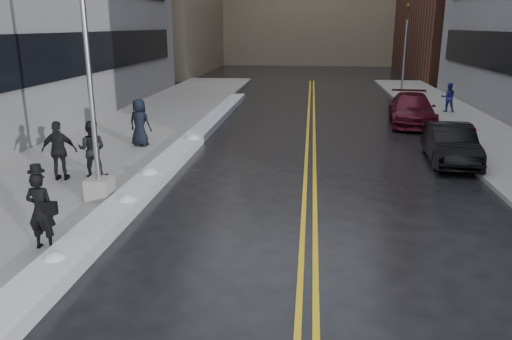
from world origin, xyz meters
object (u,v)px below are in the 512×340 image
(lamppost, at_px, (93,114))
(traffic_signal, at_px, (405,47))
(car_black, at_px, (450,144))
(car_maroon, at_px, (412,109))
(pedestrian_d, at_px, (59,151))
(pedestrian_east, at_px, (448,97))
(pedestrian_fedora, at_px, (41,211))
(fire_hydrant, at_px, (473,135))
(pedestrian_b, at_px, (92,149))
(pedestrian_c, at_px, (140,122))

(lamppost, distance_m, traffic_signal, 24.98)
(car_black, xyz_separation_m, car_maroon, (0.00, 7.38, 0.06))
(traffic_signal, bearing_deg, pedestrian_d, -123.97)
(lamppost, height_order, pedestrian_east, lamppost)
(car_maroon, bearing_deg, pedestrian_fedora, -117.94)
(fire_hydrant, relative_size, pedestrian_d, 0.39)
(traffic_signal, bearing_deg, pedestrian_b, -122.78)
(lamppost, xyz_separation_m, pedestrian_c, (-0.98, 6.34, -1.44))
(fire_hydrant, bearing_deg, pedestrian_fedora, -137.51)
(lamppost, height_order, pedestrian_fedora, lamppost)
(fire_hydrant, distance_m, pedestrian_east, 8.28)
(car_black, bearing_deg, lamppost, -149.34)
(pedestrian_east, bearing_deg, pedestrian_fedora, 57.93)
(traffic_signal, xyz_separation_m, car_maroon, (-1.00, -9.02, -2.65))
(pedestrian_fedora, xyz_separation_m, pedestrian_east, (13.25, 19.37, -0.06))
(pedestrian_east, bearing_deg, lamppost, 52.81)
(lamppost, bearing_deg, car_maroon, 50.23)
(pedestrian_c, bearing_deg, pedestrian_d, 92.37)
(traffic_signal, xyz_separation_m, pedestrian_fedora, (-11.70, -25.18, -2.39))
(pedestrian_east, relative_size, car_maroon, 0.31)
(lamppost, bearing_deg, pedestrian_d, 139.97)
(pedestrian_b, height_order, car_black, pedestrian_b)
(lamppost, distance_m, pedestrian_fedora, 3.52)
(pedestrian_fedora, xyz_separation_m, car_black, (10.70, 8.77, -0.31))
(lamppost, relative_size, pedestrian_c, 4.04)
(fire_hydrant, distance_m, pedestrian_fedora, 16.55)
(pedestrian_b, relative_size, pedestrian_east, 1.14)
(lamppost, distance_m, pedestrian_east, 21.05)
(pedestrian_b, bearing_deg, car_black, -169.27)
(pedestrian_fedora, bearing_deg, pedestrian_c, -81.38)
(traffic_signal, xyz_separation_m, pedestrian_east, (1.55, -5.80, -2.46))
(pedestrian_d, bearing_deg, car_maroon, -146.41)
(pedestrian_b, bearing_deg, traffic_signal, -128.77)
(pedestrian_fedora, distance_m, pedestrian_d, 5.21)
(pedestrian_b, height_order, pedestrian_c, pedestrian_c)
(traffic_signal, bearing_deg, fire_hydrant, -87.95)
(lamppost, height_order, fire_hydrant, lamppost)
(pedestrian_fedora, bearing_deg, pedestrian_east, -122.26)
(pedestrian_c, distance_m, pedestrian_d, 4.81)
(pedestrian_c, xyz_separation_m, car_maroon, (11.78, 6.63, -0.34))
(fire_hydrant, xyz_separation_m, pedestrian_d, (-14.23, -6.38, 0.53))
(car_maroon, bearing_deg, pedestrian_d, -132.69)
(pedestrian_fedora, height_order, pedestrian_b, pedestrian_b)
(traffic_signal, distance_m, pedestrian_fedora, 27.86)
(fire_hydrant, bearing_deg, pedestrian_d, -155.86)
(traffic_signal, height_order, pedestrian_d, traffic_signal)
(lamppost, relative_size, traffic_signal, 1.27)
(pedestrian_d, distance_m, car_black, 13.34)
(pedestrian_b, distance_m, car_black, 12.39)
(pedestrian_d, xyz_separation_m, pedestrian_east, (15.28, 14.58, -0.13))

